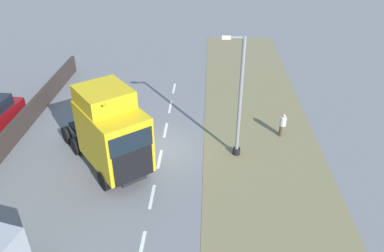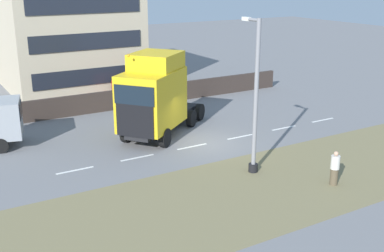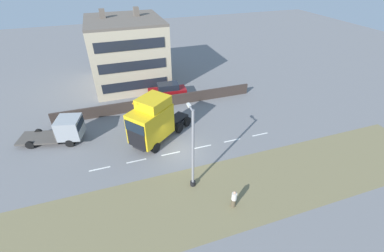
{
  "view_description": "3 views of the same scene",
  "coord_description": "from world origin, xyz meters",
  "px_view_note": "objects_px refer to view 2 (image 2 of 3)",
  "views": [
    {
      "loc": [
        -2.63,
        18.25,
        12.54
      ],
      "look_at": [
        -1.81,
        -0.18,
        1.61
      ],
      "focal_mm": 35.0,
      "sensor_mm": 36.0,
      "label": 1
    },
    {
      "loc": [
        -20.8,
        13.21,
        8.82
      ],
      "look_at": [
        -2.33,
        2.28,
        2.02
      ],
      "focal_mm": 45.0,
      "sensor_mm": 36.0,
      "label": 2
    },
    {
      "loc": [
        -18.21,
        4.97,
        15.56
      ],
      "look_at": [
        0.53,
        -1.4,
        2.3
      ],
      "focal_mm": 24.0,
      "sensor_mm": 36.0,
      "label": 3
    }
  ],
  "objects_px": {
    "lorry_cab": "(154,96)",
    "pedestrian": "(335,169)",
    "parked_car": "(147,85)",
    "lamp_post": "(255,107)"
  },
  "relations": [
    {
      "from": "lorry_cab",
      "to": "pedestrian",
      "type": "distance_m",
      "value": 10.55
    },
    {
      "from": "lorry_cab",
      "to": "parked_car",
      "type": "bearing_deg",
      "value": -61.04
    },
    {
      "from": "parked_car",
      "to": "pedestrian",
      "type": "distance_m",
      "value": 18.14
    },
    {
      "from": "lorry_cab",
      "to": "parked_car",
      "type": "height_order",
      "value": "lorry_cab"
    },
    {
      "from": "lamp_post",
      "to": "pedestrian",
      "type": "distance_m",
      "value": 4.39
    },
    {
      "from": "lamp_post",
      "to": "pedestrian",
      "type": "bearing_deg",
      "value": -144.34
    },
    {
      "from": "lorry_cab",
      "to": "lamp_post",
      "type": "distance_m",
      "value": 6.94
    },
    {
      "from": "lorry_cab",
      "to": "parked_car",
      "type": "relative_size",
      "value": 1.45
    },
    {
      "from": "lorry_cab",
      "to": "parked_car",
      "type": "xyz_separation_m",
      "value": [
        8.46,
        -3.52,
        -1.37
      ]
    },
    {
      "from": "parked_car",
      "to": "lamp_post",
      "type": "relative_size",
      "value": 0.69
    }
  ]
}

